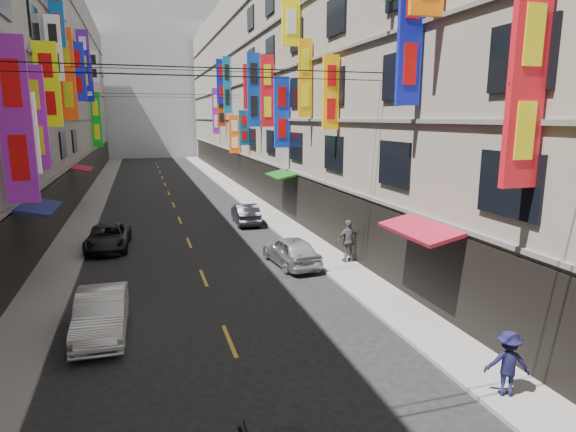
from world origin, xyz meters
TOP-DOWN VIEW (x-y plane):
  - sidewalk_left at (-6.00, 42.00)m, footprint 2.00×90.00m
  - sidewalk_right at (6.00, 42.00)m, footprint 2.00×90.00m
  - building_row_right at (11.99, 42.00)m, footprint 10.14×90.00m
  - haze_block at (0.00, 92.00)m, footprint 18.00×8.00m
  - shop_signage at (-0.08, 34.87)m, footprint 14.00×55.00m
  - street_awnings at (-1.26, 26.00)m, footprint 13.99×35.20m
  - overhead_cables at (0.00, 30.00)m, footprint 14.00×38.04m
  - lane_markings at (0.00, 39.00)m, footprint 0.12×80.20m
  - scooter_far_right at (4.00, 24.77)m, footprint 0.63×1.79m
  - car_left_mid at (-3.63, 19.60)m, footprint 1.47×4.09m
  - car_left_far at (-4.00, 29.95)m, footprint 2.22×4.43m
  - car_right_mid at (4.00, 24.66)m, footprint 1.98×4.08m
  - car_right_far at (3.88, 33.81)m, footprint 1.52×3.93m
  - pedestrian_rnear at (5.68, 13.12)m, footprint 1.14×0.90m
  - pedestrian_rfar at (6.53, 24.04)m, footprint 1.14×0.66m

SIDE VIEW (x-z plane):
  - lane_markings at x=0.00m, z-range 0.00..0.01m
  - sidewalk_left at x=-6.00m, z-range 0.00..0.12m
  - sidewalk_right at x=6.00m, z-range 0.00..0.12m
  - scooter_far_right at x=4.00m, z-range -0.13..1.01m
  - car_left_far at x=-4.00m, z-range 0.00..1.21m
  - car_right_far at x=3.88m, z-range 0.00..1.27m
  - car_right_mid at x=4.00m, z-range 0.00..1.34m
  - car_left_mid at x=-3.63m, z-range 0.00..1.34m
  - pedestrian_rnear at x=5.68m, z-range 0.12..1.69m
  - pedestrian_rfar at x=6.53m, z-range 0.12..2.04m
  - street_awnings at x=-1.26m, z-range 2.80..3.20m
  - overhead_cables at x=0.00m, z-range 8.18..9.42m
  - shop_signage at x=-0.08m, z-range 3.16..15.05m
  - building_row_right at x=11.99m, z-range -0.01..18.99m
  - haze_block at x=0.00m, z-range 0.00..22.00m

